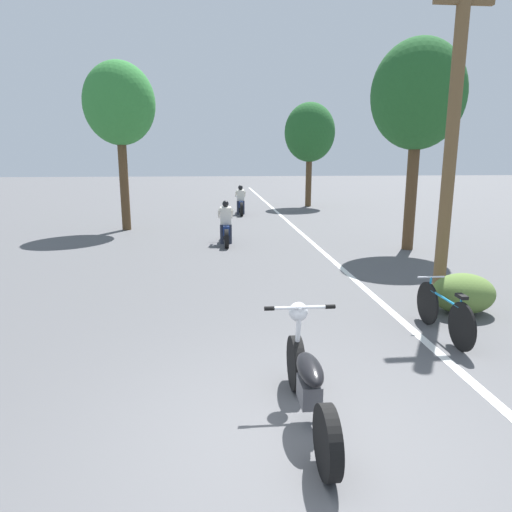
{
  "coord_description": "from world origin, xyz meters",
  "views": [
    {
      "loc": [
        -0.67,
        -3.85,
        2.69
      ],
      "look_at": [
        0.07,
        4.27,
        0.9
      ],
      "focal_mm": 32.0,
      "sensor_mm": 36.0,
      "label": 1
    }
  ],
  "objects": [
    {
      "name": "motorcycle_rider_far",
      "position": [
        0.57,
        17.67,
        0.52
      ],
      "size": [
        0.5,
        2.09,
        1.37
      ],
      "color": "black",
      "rests_on": "ground"
    },
    {
      "name": "roadside_tree_left",
      "position": [
        -3.95,
        13.42,
        4.46
      ],
      "size": [
        2.52,
        2.27,
        5.97
      ],
      "color": "#513A23",
      "rests_on": "ground"
    },
    {
      "name": "lane_stripe_edge",
      "position": [
        2.41,
        12.27,
        0.0
      ],
      "size": [
        0.14,
        48.0,
        0.01
      ],
      "primitive_type": "cube",
      "color": "white",
      "rests_on": "ground"
    },
    {
      "name": "utility_pole",
      "position": [
        3.76,
        4.53,
        3.06
      ],
      "size": [
        1.1,
        0.24,
        5.95
      ],
      "color": "brown",
      "rests_on": "ground"
    },
    {
      "name": "bicycle_parked",
      "position": [
        2.76,
        2.41,
        0.38
      ],
      "size": [
        0.44,
        1.76,
        0.82
      ],
      "color": "black",
      "rests_on": "ground"
    },
    {
      "name": "ground_plane",
      "position": [
        0.0,
        0.0,
        0.0
      ],
      "size": [
        120.0,
        120.0,
        0.0
      ],
      "primitive_type": "plane",
      "color": "#515154"
    },
    {
      "name": "roadside_bush",
      "position": [
        3.62,
        3.4,
        0.35
      ],
      "size": [
        1.1,
        0.88,
        0.7
      ],
      "color": "#5B7A38",
      "rests_on": "ground"
    },
    {
      "name": "motorcycle_foreground",
      "position": [
        0.24,
        0.33,
        0.44
      ],
      "size": [
        0.79,
        2.16,
        1.09
      ],
      "color": "black",
      "rests_on": "ground"
    },
    {
      "name": "roadside_tree_right_far",
      "position": [
        4.47,
        20.87,
        3.9
      ],
      "size": [
        2.69,
        2.42,
        5.48
      ],
      "color": "#513A23",
      "rests_on": "ground"
    },
    {
      "name": "motorcycle_rider_lead",
      "position": [
        -0.32,
        10.31,
        0.51
      ],
      "size": [
        0.5,
        2.05,
        1.35
      ],
      "color": "black",
      "rests_on": "ground"
    },
    {
      "name": "roadside_tree_right_near",
      "position": [
        5.0,
        8.92,
        4.31
      ],
      "size": [
        2.61,
        2.35,
        5.86
      ],
      "color": "#513A23",
      "rests_on": "ground"
    }
  ]
}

